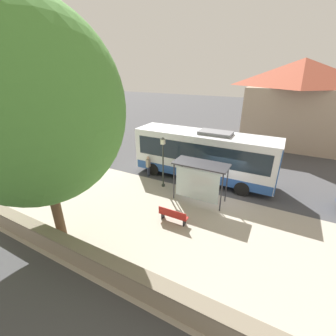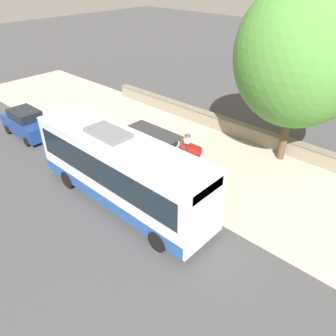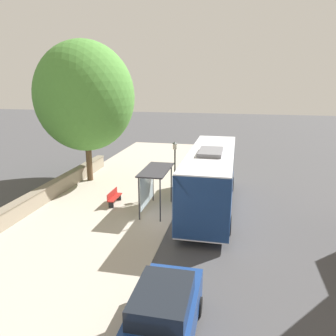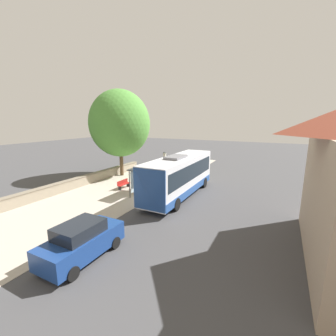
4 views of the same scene
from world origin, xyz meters
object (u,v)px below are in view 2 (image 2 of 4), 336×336
object	(u,v)px
bus	(121,169)
shade_tree	(302,55)
parked_car_behind_bus	(27,123)
bus_shelter	(155,139)
street_lamp_near	(187,160)
bench	(190,149)
pedestrian	(203,204)

from	to	relation	value
bus	shade_tree	bearing A→B (deg)	157.83
parked_car_behind_bus	bus_shelter	bearing A→B (deg)	105.86
bus	bus_shelter	bearing A→B (deg)	-164.36
shade_tree	street_lamp_near	bearing A→B (deg)	-14.96
bus_shelter	shade_tree	xyz separation A→B (m)	(-6.40, 4.86, 4.32)
bus_shelter	parked_car_behind_bus	size ratio (longest dim) A/B	0.78
bus	bench	world-z (taller)	bus
street_lamp_near	parked_car_behind_bus	xyz separation A→B (m)	(2.12, -12.92, -1.28)
bus	bus_shelter	xyz separation A→B (m)	(-3.28, -0.92, 0.13)
parked_car_behind_bus	bench	bearing A→B (deg)	118.06
street_lamp_near	shade_tree	size ratio (longest dim) A/B	0.35
street_lamp_near	shade_tree	bearing A→B (deg)	165.04
bus	bus_shelter	world-z (taller)	bus
bus	street_lamp_near	world-z (taller)	bus
street_lamp_near	parked_car_behind_bus	size ratio (longest dim) A/B	0.85
bench	street_lamp_near	xyz separation A→B (m)	(3.43, 2.51, 1.73)
shade_tree	parked_car_behind_bus	bearing A→B (deg)	-58.08
bus_shelter	bench	bearing A→B (deg)	170.52
bench	bus_shelter	bearing A→B (deg)	-9.48
bench	shade_tree	distance (m)	8.28
pedestrian	parked_car_behind_bus	xyz separation A→B (m)	(1.15, -14.79, -0.05)
bus	bench	distance (m)	6.21
bus	shade_tree	xyz separation A→B (m)	(-9.69, 3.95, 4.45)
bus	street_lamp_near	size ratio (longest dim) A/B	2.83
bench	shade_tree	world-z (taller)	shade_tree
bus	bus_shelter	distance (m)	3.41
bus	bus_shelter	size ratio (longest dim) A/B	3.10
street_lamp_near	shade_tree	xyz separation A→B (m)	(-7.12, 1.90, 4.22)
bus	parked_car_behind_bus	distance (m)	10.94
bench	street_lamp_near	size ratio (longest dim) A/B	0.45
pedestrian	shade_tree	xyz separation A→B (m)	(-8.08, 0.03, 5.45)
pedestrian	parked_car_behind_bus	distance (m)	14.83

